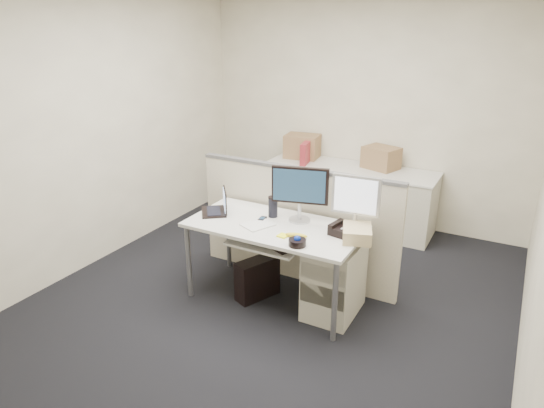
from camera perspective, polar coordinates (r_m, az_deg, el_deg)
The scene contains 27 objects.
floor at distance 4.51m, azimuth 0.29°, elevation -11.04°, with size 4.00×4.50×0.01m, color black.
wall_back at distance 6.00m, azimuth 10.67°, elevation 10.64°, with size 4.00×0.02×2.70m, color #ECE2C4.
wall_front at distance 2.36m, azimuth -26.54°, elevation -7.43°, with size 4.00×0.02×2.70m, color #ECE2C4.
wall_left at distance 5.19m, azimuth -19.76°, elevation 8.21°, with size 0.02×4.50×2.70m, color #ECE2C4.
desk at distance 4.20m, azimuth 0.30°, elevation -3.26°, with size 1.50×0.75×0.73m.
keyboard_tray at distance 4.07m, azimuth -0.89°, elevation -4.75°, with size 0.62×0.32×0.02m, color silver.
drawer_pedestal at distance 4.19m, azimuth 7.35°, elevation -8.70°, with size 0.40×0.55×0.65m, color beige.
cubicle_partition at distance 4.61m, azimuth 2.91°, elevation -2.56°, with size 2.00×0.06×1.10m, color beige.
back_counter at distance 5.96m, azimuth 9.07°, elevation 0.80°, with size 2.00×0.60×0.72m, color beige.
monitor_main at distance 4.17m, azimuth 3.30°, elevation 1.13°, with size 0.49×0.19×0.49m, color black.
monitor_small at distance 4.00m, azimuth 9.79°, elevation -0.09°, with size 0.40×0.20×0.48m, color #B7B7BC.
laptop at distance 4.42m, azimuth -6.92°, elevation 0.28°, with size 0.29×0.21×0.21m, color black.
trackball at distance 3.79m, azimuth 2.99°, elevation -4.55°, with size 0.14×0.14×0.05m, color black.
desk_phone at distance 4.00m, azimuth 8.46°, elevation -3.19°, with size 0.21×0.17×0.07m, color black.
paper_stack at distance 4.16m, azimuth -1.67°, elevation -2.45°, with size 0.20×0.25×0.01m, color silver.
sticky_pad at distance 3.95m, azimuth 1.30°, elevation -3.75°, with size 0.08×0.08×0.01m, color #FCFF19.
travel_mug at distance 4.31m, azimuth 0.11°, elevation -0.39°, with size 0.08×0.08×0.18m, color black.
banana at distance 3.93m, azimuth 2.89°, elevation -3.70°, with size 0.18×0.05×0.04m, color yellow.
cellphone at distance 4.28m, azimuth -1.15°, elevation -1.75°, with size 0.05×0.10×0.01m, color black.
manila_folders at distance 3.94m, azimuth 9.97°, elevation -3.40°, with size 0.22×0.29×0.11m, color tan.
keyboard at distance 4.07m, azimuth -0.00°, elevation -4.37°, with size 0.47×0.17×0.03m, color black.
pc_tower_desk at distance 4.44m, azimuth -1.74°, elevation -8.74°, with size 0.16×0.40×0.37m, color black.
pc_tower_spare_dark at distance 6.17m, azimuth -1.17°, elevation 0.10°, with size 0.17×0.41×0.39m, color black.
pc_tower_spare_silver at distance 6.47m, azimuth -2.08°, elevation 1.20°, with size 0.17×0.43×0.40m, color #B7B7BC.
cardboard_box_left at distance 6.17m, azimuth 3.57°, elevation 6.71°, with size 0.41×0.31×0.31m, color #96714A.
cardboard_box_right at distance 5.83m, azimuth 12.70°, elevation 5.23°, with size 0.38×0.30×0.28m, color #96714A.
red_binder at distance 5.92m, azimuth 3.98°, elevation 5.94°, with size 0.07×0.30×0.28m, color maroon.
Camera 1 is at (1.80, -3.38, 2.38)m, focal length 32.00 mm.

